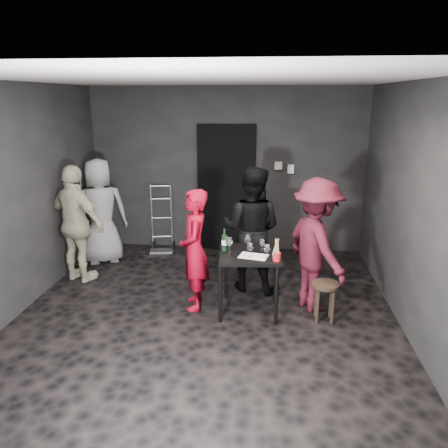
# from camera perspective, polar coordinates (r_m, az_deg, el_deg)

# --- Properties ---
(floor) EXTENTS (4.50, 5.00, 0.02)m
(floor) POSITION_cam_1_polar(r_m,az_deg,el_deg) (5.34, -2.35, -11.90)
(floor) COLOR black
(floor) RESTS_ON ground
(ceiling) EXTENTS (4.50, 5.00, 0.02)m
(ceiling) POSITION_cam_1_polar(r_m,az_deg,el_deg) (4.71, -2.75, 18.42)
(ceiling) COLOR silver
(ceiling) RESTS_ON ground
(wall_back) EXTENTS (4.50, 0.04, 2.70)m
(wall_back) POSITION_cam_1_polar(r_m,az_deg,el_deg) (7.29, 0.35, 7.03)
(wall_back) COLOR black
(wall_back) RESTS_ON ground
(wall_front) EXTENTS (4.50, 0.04, 2.70)m
(wall_front) POSITION_cam_1_polar(r_m,az_deg,el_deg) (2.55, -10.88, -11.37)
(wall_front) COLOR black
(wall_front) RESTS_ON ground
(wall_left) EXTENTS (0.04, 5.00, 2.70)m
(wall_left) POSITION_cam_1_polar(r_m,az_deg,el_deg) (5.64, -25.82, 2.63)
(wall_left) COLOR black
(wall_left) RESTS_ON ground
(wall_right) EXTENTS (0.04, 5.00, 2.70)m
(wall_right) POSITION_cam_1_polar(r_m,az_deg,el_deg) (5.05, 23.64, 1.46)
(wall_right) COLOR black
(wall_right) RESTS_ON ground
(doorway) EXTENTS (0.95, 0.10, 2.10)m
(doorway) POSITION_cam_1_polar(r_m,az_deg,el_deg) (7.28, 0.30, 4.62)
(doorway) COLOR black
(doorway) RESTS_ON ground
(wallbox_upper) EXTENTS (0.12, 0.06, 0.12)m
(wallbox_upper) POSITION_cam_1_polar(r_m,az_deg,el_deg) (7.19, 7.12, 7.58)
(wallbox_upper) COLOR #B7B7B2
(wallbox_upper) RESTS_ON wall_back
(wallbox_lower) EXTENTS (0.10, 0.06, 0.14)m
(wallbox_lower) POSITION_cam_1_polar(r_m,az_deg,el_deg) (7.20, 8.71, 7.14)
(wallbox_lower) COLOR #B7B7B2
(wallbox_lower) RESTS_ON wall_back
(hand_truck) EXTENTS (0.38, 0.33, 1.13)m
(hand_truck) POSITION_cam_1_polar(r_m,az_deg,el_deg) (7.48, -8.09, -1.88)
(hand_truck) COLOR #B2B2B7
(hand_truck) RESTS_ON floor
(tasting_table) EXTENTS (0.72, 0.72, 0.75)m
(tasting_table) POSITION_cam_1_polar(r_m,az_deg,el_deg) (5.21, 3.40, -4.79)
(tasting_table) COLOR black
(tasting_table) RESTS_ON floor
(stool) EXTENTS (0.31, 0.31, 0.47)m
(stool) POSITION_cam_1_polar(r_m,az_deg,el_deg) (5.22, 13.08, -8.60)
(stool) COLOR black
(stool) RESTS_ON floor
(server_red) EXTENTS (0.44, 0.59, 1.48)m
(server_red) POSITION_cam_1_polar(r_m,az_deg,el_deg) (5.29, -3.89, -3.47)
(server_red) COLOR #A7051C
(server_red) RESTS_ON floor
(woman_black) EXTENTS (1.01, 0.71, 1.87)m
(woman_black) POSITION_cam_1_polar(r_m,az_deg,el_deg) (5.74, 3.63, 0.22)
(woman_black) COLOR black
(woman_black) RESTS_ON floor
(man_maroon) EXTENTS (0.98, 1.26, 1.76)m
(man_maroon) POSITION_cam_1_polar(r_m,az_deg,el_deg) (5.31, 12.02, -2.07)
(man_maroon) COLOR #4C1220
(man_maroon) RESTS_ON floor
(bystander_cream) EXTENTS (1.18, 0.88, 1.82)m
(bystander_cream) POSITION_cam_1_polar(r_m,az_deg,el_deg) (6.35, -18.77, 0.66)
(bystander_cream) COLOR beige
(bystander_cream) RESTS_ON floor
(bystander_grey) EXTENTS (1.00, 0.79, 1.80)m
(bystander_grey) POSITION_cam_1_polar(r_m,az_deg,el_deg) (6.97, -15.86, 2.21)
(bystander_grey) COLOR gray
(bystander_grey) RESTS_ON floor
(tasting_mat) EXTENTS (0.36, 0.28, 0.00)m
(tasting_mat) POSITION_cam_1_polar(r_m,az_deg,el_deg) (5.06, 3.87, -4.23)
(tasting_mat) COLOR white
(tasting_mat) RESTS_ON tasting_table
(wine_glass_a) EXTENTS (0.11, 0.11, 0.22)m
(wine_glass_a) POSITION_cam_1_polar(r_m,az_deg,el_deg) (5.10, 0.65, -2.73)
(wine_glass_a) COLOR white
(wine_glass_a) RESTS_ON tasting_table
(wine_glass_b) EXTENTS (0.07, 0.07, 0.18)m
(wine_glass_b) POSITION_cam_1_polar(r_m,az_deg,el_deg) (5.22, 0.81, -2.53)
(wine_glass_b) COLOR white
(wine_glass_b) RESTS_ON tasting_table
(wine_glass_c) EXTENTS (0.10, 0.10, 0.20)m
(wine_glass_c) POSITION_cam_1_polar(r_m,az_deg,el_deg) (5.24, 3.11, -2.35)
(wine_glass_c) COLOR white
(wine_glass_c) RESTS_ON tasting_table
(wine_glass_d) EXTENTS (0.08, 0.08, 0.18)m
(wine_glass_d) POSITION_cam_1_polar(r_m,az_deg,el_deg) (5.01, 3.45, -3.37)
(wine_glass_d) COLOR white
(wine_glass_d) RESTS_ON tasting_table
(wine_glass_e) EXTENTS (0.09, 0.09, 0.18)m
(wine_glass_e) POSITION_cam_1_polar(r_m,az_deg,el_deg) (4.98, 5.62, -3.54)
(wine_glass_e) COLOR white
(wine_glass_e) RESTS_ON tasting_table
(wine_glass_f) EXTENTS (0.08, 0.08, 0.18)m
(wine_glass_f) POSITION_cam_1_polar(r_m,az_deg,el_deg) (5.15, 4.98, -2.85)
(wine_glass_f) COLOR white
(wine_glass_f) RESTS_ON tasting_table
(wine_bottle) EXTENTS (0.07, 0.07, 0.27)m
(wine_bottle) POSITION_cam_1_polar(r_m,az_deg,el_deg) (5.20, 0.04, -2.40)
(wine_bottle) COLOR black
(wine_bottle) RESTS_ON tasting_table
(breadstick_cup) EXTENTS (0.09, 0.09, 0.28)m
(breadstick_cup) POSITION_cam_1_polar(r_m,az_deg,el_deg) (4.91, 6.93, -3.45)
(breadstick_cup) COLOR #AC1C21
(breadstick_cup) RESTS_ON tasting_table
(reserved_card) EXTENTS (0.09, 0.14, 0.10)m
(reserved_card) POSITION_cam_1_polar(r_m,az_deg,el_deg) (5.11, 6.60, -3.50)
(reserved_card) COLOR white
(reserved_card) RESTS_ON tasting_table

